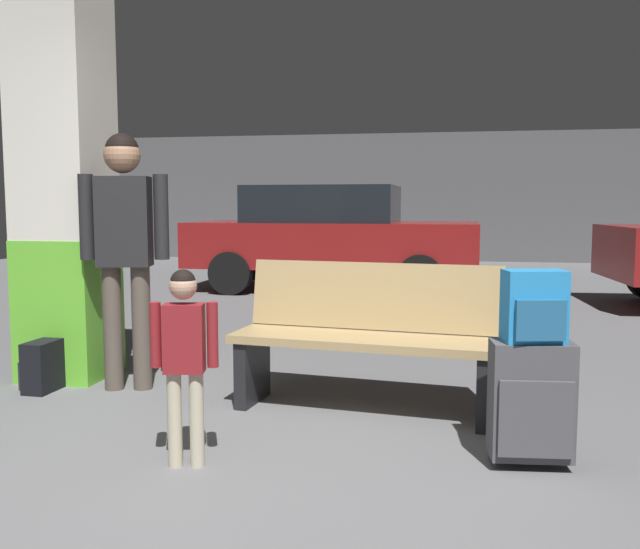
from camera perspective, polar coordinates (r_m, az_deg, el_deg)
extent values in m
cube|color=slate|center=(6.73, 2.12, -5.28)|extent=(18.00, 18.00, 0.10)
cube|color=#565658|center=(15.42, 6.90, 6.39)|extent=(18.00, 0.12, 2.80)
cube|color=#66C633|center=(5.29, -20.08, -2.64)|extent=(0.57, 0.57, 1.00)
cube|color=silver|center=(5.28, -20.62, 12.44)|extent=(0.56, 0.56, 1.78)
cube|color=tan|center=(4.12, 3.63, -5.48)|extent=(1.64, 0.64, 0.05)
cube|color=tan|center=(4.32, 4.45, -1.80)|extent=(1.60, 0.31, 0.42)
cube|color=black|center=(4.40, -5.62, -7.88)|extent=(0.13, 0.41, 0.41)
cube|color=black|center=(4.07, 13.63, -9.16)|extent=(0.13, 0.41, 0.41)
cube|color=#4C4C51|center=(3.46, 17.10, -9.92)|extent=(0.40, 0.24, 0.56)
cube|color=#4C4C51|center=(3.37, 17.49, -11.41)|extent=(0.34, 0.06, 0.36)
cube|color=#A5A5AA|center=(3.48, 16.95, -5.31)|extent=(0.14, 0.04, 0.02)
cylinder|color=black|center=(3.60, 14.09, -14.25)|extent=(0.02, 0.05, 0.04)
cylinder|color=black|center=(3.67, 19.18, -14.03)|extent=(0.02, 0.05, 0.04)
cube|color=#268CD8|center=(3.37, 17.33, -2.53)|extent=(0.31, 0.21, 0.34)
cube|color=#23608E|center=(3.29, 17.84, -3.64)|extent=(0.23, 0.08, 0.19)
cylinder|color=black|center=(3.35, 17.42, 0.15)|extent=(0.06, 0.04, 0.02)
cylinder|color=beige|center=(3.39, -10.19, -11.74)|extent=(0.07, 0.07, 0.46)
cylinder|color=beige|center=(3.41, -11.97, -11.68)|extent=(0.07, 0.07, 0.46)
cube|color=maroon|center=(3.30, -11.22, -5.21)|extent=(0.21, 0.14, 0.33)
cylinder|color=maroon|center=(3.28, -8.91, -4.96)|extent=(0.05, 0.05, 0.31)
cylinder|color=maroon|center=(3.33, -13.50, -4.89)|extent=(0.05, 0.05, 0.31)
sphere|color=tan|center=(3.27, -11.31, -0.94)|extent=(0.13, 0.13, 0.13)
sphere|color=black|center=(3.26, -11.31, -0.62)|extent=(0.12, 0.12, 0.12)
cylinder|color=red|center=(3.41, -12.04, -4.61)|extent=(0.06, 0.06, 0.10)
cylinder|color=red|center=(3.39, -12.06, -3.37)|extent=(0.01, 0.01, 0.06)
cylinder|color=brown|center=(4.79, -14.59, -4.31)|extent=(0.13, 0.13, 0.84)
cylinder|color=brown|center=(4.83, -16.83, -4.28)|extent=(0.13, 0.13, 0.84)
cube|color=#232326|center=(4.74, -15.95, 4.25)|extent=(0.38, 0.28, 0.59)
cylinder|color=#232326|center=(4.69, -13.05, 4.67)|extent=(0.10, 0.10, 0.56)
cylinder|color=#232326|center=(4.80, -18.81, 4.53)|extent=(0.10, 0.10, 0.56)
sphere|color=#A87A5B|center=(4.75, -16.10, 9.50)|extent=(0.24, 0.24, 0.24)
sphere|color=black|center=(4.75, -16.11, 9.90)|extent=(0.22, 0.22, 0.22)
cube|color=black|center=(4.99, -21.99, -7.06)|extent=(0.17, 0.29, 0.34)
cube|color=#28282D|center=(5.06, -22.86, -7.53)|extent=(0.04, 0.23, 0.19)
cylinder|color=black|center=(4.96, -22.06, -5.28)|extent=(0.03, 0.06, 0.02)
cube|color=maroon|center=(9.97, 1.14, 2.54)|extent=(4.14, 1.80, 0.64)
cube|color=black|center=(9.99, 0.30, 5.87)|extent=(2.14, 1.59, 0.52)
cylinder|color=black|center=(10.64, 8.83, 0.68)|extent=(0.60, 0.21, 0.60)
cylinder|color=black|center=(9.05, 8.31, -0.22)|extent=(0.60, 0.21, 0.60)
cylinder|color=black|center=(11.08, -4.71, 0.93)|extent=(0.60, 0.21, 0.60)
cylinder|color=black|center=(9.57, -7.43, 0.12)|extent=(0.60, 0.21, 0.60)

